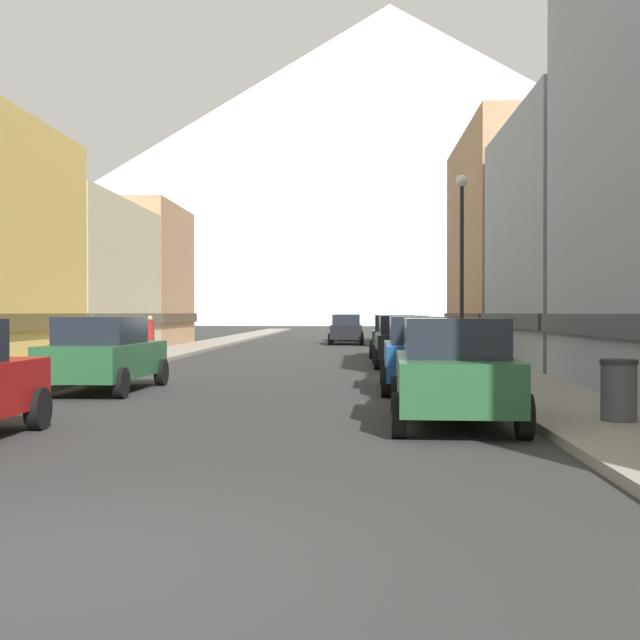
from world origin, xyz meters
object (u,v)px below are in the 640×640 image
Objects in this scene: car_driving_0 at (347,327)px; car_driving_1 at (346,329)px; car_right_0 at (453,371)px; streetlamp_right at (462,242)px; trash_bin_right at (619,390)px; car_right_1 at (424,353)px; car_left_1 at (104,354)px; pedestrian_0 at (150,337)px; car_right_3 at (394,336)px; car_right_2 at (403,341)px.

car_driving_1 is (0.00, -6.01, 0.00)m from car_driving_0.
car_driving_1 is at bearing 93.56° from car_right_0.
car_right_0 is 0.76× the size of streetlamp_right.
streetlamp_right is (3.75, -24.27, 3.09)m from car_driving_1.
car_driving_0 is 42.19m from trash_bin_right.
car_driving_1 is 36.22m from trash_bin_right.
car_driving_0 is (-2.20, 35.33, 0.00)m from car_right_1.
car_driving_0 is at bearing 81.44° from car_left_1.
car_left_1 is 2.76× the size of pedestrian_0.
pedestrian_0 is (-10.05, -1.73, -0.01)m from car_right_3.
streetlamp_right is (1.55, -3.85, 3.09)m from car_right_2.
streetlamp_right reaches higher than car_driving_1.
car_driving_0 is at bearing 94.76° from car_right_2.
car_driving_1 is at bearing 94.29° from car_right_1.
car_left_1 is 4.55× the size of trash_bin_right.
car_right_0 is at bearing -35.73° from car_left_1.
streetlamp_right is (11.60, -8.50, 3.09)m from pedestrian_0.
car_right_0 is 6.02m from car_right_1.
car_right_2 is 11.07m from pedestrian_0.
car_right_0 is 1.02× the size of car_driving_0.
pedestrian_0 is (-10.05, 4.64, -0.01)m from car_right_2.
car_right_2 is 1.00× the size of car_driving_0.
pedestrian_0 is at bearing 143.78° from streetlamp_right.
car_right_1 is 1.01× the size of car_right_2.
car_right_3 reaches higher than pedestrian_0.
car_driving_1 is at bearing 96.15° from car_right_2.
car_right_2 is 20.54m from car_driving_1.
car_driving_0 is at bearing 93.56° from car_right_1.
car_driving_1 is 17.62m from pedestrian_0.
streetlamp_right is (1.55, 11.06, 3.09)m from car_right_0.
trash_bin_right is at bearing -12.69° from car_right_0.
car_right_3 and car_driving_0 have the same top height.
car_right_1 is 1.00× the size of car_right_3.
car_right_2 is at bearing -89.99° from car_right_3.
car_right_2 is 1.00× the size of car_driving_1.
pedestrian_0 is at bearing 99.85° from car_left_1.
car_driving_0 is 2.73× the size of pedestrian_0.
car_right_3 is at bearing -81.11° from car_driving_1.
car_right_3 is at bearing 9.75° from pedestrian_0.
car_right_1 is at bearing -90.01° from car_right_2.
car_right_0 is 41.41m from car_driving_0.
car_driving_1 is (-2.20, 35.33, 0.00)m from car_right_0.
pedestrian_0 is (-10.05, 13.54, -0.01)m from car_right_1.
car_right_2 is 6.37m from car_right_3.
car_right_1 is at bearing -53.43° from pedestrian_0.
car_right_0 and car_right_1 have the same top height.
streetlamp_right is at bearing -36.22° from pedestrian_0.
car_left_1 is 11.16m from streetlamp_right.
car_right_3 is at bearing 90.00° from car_right_1.
car_right_0 is 1.01× the size of car_right_1.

